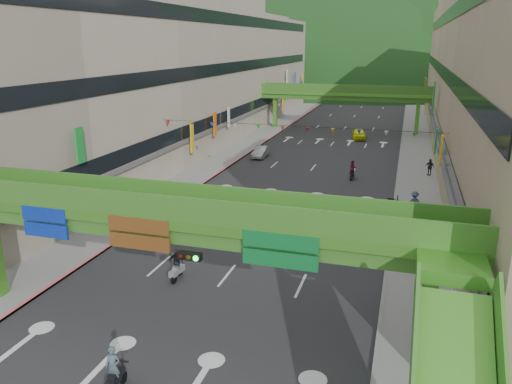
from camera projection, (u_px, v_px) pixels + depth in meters
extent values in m
cube|color=#28282B|center=(328.00, 150.00, 64.63)|extent=(18.00, 140.00, 0.02)
cube|color=gray|center=(247.00, 144.00, 67.67)|extent=(4.00, 140.00, 0.15)
cube|color=gray|center=(416.00, 155.00, 61.55)|extent=(4.00, 140.00, 0.15)
cube|color=#CC5959|center=(260.00, 145.00, 67.13)|extent=(0.20, 140.00, 0.18)
cube|color=gray|center=(400.00, 153.00, 62.08)|extent=(0.20, 140.00, 0.18)
cube|color=#9E937F|center=(190.00, 72.00, 67.17)|extent=(12.00, 95.00, 19.00)
cube|color=black|center=(233.00, 113.00, 67.02)|extent=(0.08, 90.25, 1.40)
cube|color=black|center=(232.00, 67.00, 65.29)|extent=(0.08, 90.25, 1.40)
cube|color=black|center=(232.00, 19.00, 63.56)|extent=(0.08, 90.25, 1.40)
cube|color=gray|center=(498.00, 78.00, 56.61)|extent=(12.00, 95.00, 19.00)
cube|color=black|center=(436.00, 122.00, 59.82)|extent=(0.08, 90.25, 1.40)
cube|color=black|center=(442.00, 71.00, 58.09)|extent=(0.08, 90.25, 1.40)
cube|color=black|center=(447.00, 16.00, 56.36)|extent=(0.08, 90.25, 1.40)
cube|color=#4C9E2D|center=(180.00, 217.00, 22.66)|extent=(28.00, 2.20, 0.50)
cube|color=#387223|center=(180.00, 230.00, 22.83)|extent=(28.00, 1.76, 0.70)
cube|color=#4C9E2D|center=(427.00, 320.00, 20.57)|extent=(0.60, 0.60, 4.80)
cube|color=#387223|center=(168.00, 208.00, 21.47)|extent=(28.00, 0.12, 1.10)
cube|color=#387223|center=(188.00, 194.00, 23.38)|extent=(28.00, 0.12, 1.10)
cube|color=navy|center=(45.00, 223.00, 23.64)|extent=(2.40, 0.12, 1.50)
cube|color=#593314|center=(139.00, 235.00, 22.26)|extent=(3.00, 0.12, 1.50)
cube|color=#0C5926|center=(280.00, 252.00, 20.45)|extent=(3.20, 0.12, 1.50)
cube|color=black|center=(190.00, 256.00, 21.61)|extent=(1.10, 0.28, 0.35)
cube|color=#4C9E2D|center=(344.00, 94.00, 76.72)|extent=(28.00, 2.20, 0.50)
cube|color=#387223|center=(344.00, 98.00, 76.89)|extent=(28.00, 1.76, 0.70)
cube|color=#4C9E2D|center=(275.00, 113.00, 80.74)|extent=(0.60, 0.60, 4.80)
cube|color=#4C9E2D|center=(417.00, 119.00, 74.63)|extent=(0.60, 0.60, 4.80)
cube|color=#387223|center=(344.00, 89.00, 75.53)|extent=(28.00, 0.12, 1.10)
cube|color=#387223|center=(346.00, 88.00, 77.44)|extent=(28.00, 0.12, 1.10)
ellipsoid|color=#1C4419|center=(335.00, 83.00, 169.59)|extent=(168.00, 140.00, 112.00)
ellipsoid|color=#1C4419|center=(456.00, 81.00, 176.81)|extent=(208.00, 176.00, 128.00)
cylinder|color=black|center=(295.00, 126.00, 44.52)|extent=(26.00, 0.03, 0.03)
cone|color=red|center=(168.00, 123.00, 48.06)|extent=(0.36, 0.36, 0.40)
cone|color=gold|center=(190.00, 124.00, 47.43)|extent=(0.36, 0.36, 0.40)
cone|color=#193FB2|center=(212.00, 125.00, 46.80)|extent=(0.36, 0.36, 0.40)
cone|color=silver|center=(235.00, 126.00, 46.17)|extent=(0.36, 0.36, 0.40)
cone|color=#198C33|center=(258.00, 127.00, 45.54)|extent=(0.36, 0.36, 0.40)
cone|color=orange|center=(283.00, 128.00, 44.90)|extent=(0.36, 0.36, 0.40)
cone|color=red|center=(307.00, 129.00, 44.27)|extent=(0.36, 0.36, 0.40)
cone|color=gold|center=(333.00, 131.00, 43.64)|extent=(0.36, 0.36, 0.40)
cone|color=#193FB2|center=(359.00, 132.00, 43.01)|extent=(0.36, 0.36, 0.40)
cone|color=silver|center=(386.00, 133.00, 42.38)|extent=(0.36, 0.36, 0.40)
cone|color=#198C33|center=(414.00, 135.00, 41.75)|extent=(0.36, 0.36, 0.40)
cone|color=orange|center=(443.00, 136.00, 41.12)|extent=(0.36, 0.36, 0.40)
cube|color=black|center=(114.00, 380.00, 19.78)|extent=(0.50, 1.33, 0.35)
cube|color=black|center=(114.00, 374.00, 19.71)|extent=(0.36, 0.58, 0.18)
cube|color=black|center=(122.00, 361.00, 20.12)|extent=(0.55, 0.12, 0.06)
cylinder|color=black|center=(124.00, 378.00, 20.35)|extent=(0.16, 0.51, 0.50)
imported|color=#3C4E59|center=(113.00, 366.00, 19.60)|extent=(0.65, 0.46, 1.66)
cube|color=black|center=(352.00, 174.00, 50.62)|extent=(0.55, 1.34, 0.35)
cube|color=black|center=(352.00, 172.00, 50.54)|extent=(0.38, 0.59, 0.18)
cube|color=black|center=(354.00, 168.00, 50.95)|extent=(0.55, 0.14, 0.06)
cylinder|color=black|center=(354.00, 176.00, 51.18)|extent=(0.18, 0.51, 0.50)
cylinder|color=black|center=(351.00, 178.00, 50.23)|extent=(0.18, 0.51, 0.50)
imported|color=maroon|center=(353.00, 168.00, 50.44)|extent=(0.88, 0.73, 1.62)
cube|color=gray|center=(177.00, 271.00, 29.17)|extent=(0.49, 1.33, 0.35)
cube|color=gray|center=(177.00, 267.00, 29.10)|extent=(0.36, 0.58, 0.18)
cube|color=gray|center=(180.00, 259.00, 29.55)|extent=(0.55, 0.12, 0.06)
cylinder|color=black|center=(180.00, 272.00, 29.78)|extent=(0.15, 0.51, 0.50)
cylinder|color=black|center=(174.00, 280.00, 28.74)|extent=(0.15, 0.51, 0.50)
imported|color=#282D38|center=(176.00, 262.00, 29.00)|extent=(0.96, 0.48, 1.58)
cube|color=maroon|center=(198.00, 210.00, 39.77)|extent=(0.58, 1.34, 0.35)
cube|color=maroon|center=(198.00, 207.00, 39.70)|extent=(0.40, 0.60, 0.18)
cube|color=maroon|center=(202.00, 202.00, 40.09)|extent=(0.55, 0.16, 0.06)
cylinder|color=black|center=(202.00, 212.00, 40.32)|extent=(0.19, 0.51, 0.50)
cylinder|color=black|center=(195.00, 216.00, 39.39)|extent=(0.19, 0.51, 0.50)
imported|color=#3F3D44|center=(198.00, 201.00, 39.56)|extent=(0.99, 0.74, 1.83)
cube|color=black|center=(383.00, 252.00, 31.78)|extent=(1.32, 0.44, 0.35)
cube|color=black|center=(384.00, 249.00, 31.71)|extent=(0.57, 0.34, 0.18)
cube|color=black|center=(393.00, 246.00, 31.52)|extent=(0.10, 0.55, 0.06)
cylinder|color=black|center=(392.00, 257.00, 31.75)|extent=(0.51, 0.13, 0.50)
cylinder|color=black|center=(374.00, 256.00, 31.99)|extent=(0.51, 0.13, 0.50)
cube|color=black|center=(385.00, 240.00, 33.80)|extent=(1.32, 0.44, 0.35)
cube|color=black|center=(385.00, 236.00, 33.72)|extent=(0.57, 0.34, 0.18)
cube|color=black|center=(394.00, 233.00, 33.53)|extent=(0.10, 0.55, 0.06)
cylinder|color=black|center=(393.00, 244.00, 33.76)|extent=(0.51, 0.13, 0.50)
cylinder|color=black|center=(376.00, 243.00, 34.00)|extent=(0.51, 0.13, 0.50)
cube|color=black|center=(387.00, 228.00, 35.81)|extent=(1.32, 0.44, 0.35)
cube|color=black|center=(387.00, 225.00, 35.74)|extent=(0.57, 0.34, 0.18)
cube|color=black|center=(395.00, 223.00, 35.55)|extent=(0.10, 0.55, 0.06)
cylinder|color=black|center=(394.00, 233.00, 35.78)|extent=(0.51, 0.13, 0.50)
cylinder|color=black|center=(379.00, 232.00, 36.02)|extent=(0.51, 0.13, 0.50)
cube|color=black|center=(388.00, 219.00, 37.83)|extent=(1.32, 0.44, 0.35)
cube|color=black|center=(388.00, 215.00, 37.76)|extent=(0.57, 0.34, 0.18)
cube|color=black|center=(396.00, 213.00, 37.57)|extent=(0.10, 0.55, 0.06)
cylinder|color=black|center=(395.00, 223.00, 37.80)|extent=(0.51, 0.13, 0.50)
cylinder|color=black|center=(380.00, 222.00, 38.03)|extent=(0.51, 0.13, 0.50)
cube|color=black|center=(389.00, 210.00, 39.84)|extent=(1.32, 0.44, 0.35)
cube|color=black|center=(390.00, 207.00, 39.77)|extent=(0.57, 0.34, 0.18)
cube|color=black|center=(397.00, 204.00, 39.58)|extent=(0.10, 0.55, 0.06)
cylinder|color=black|center=(396.00, 214.00, 39.81)|extent=(0.51, 0.13, 0.50)
cylinder|color=black|center=(382.00, 213.00, 40.05)|extent=(0.51, 0.13, 0.50)
cube|color=black|center=(391.00, 202.00, 41.86)|extent=(1.32, 0.44, 0.35)
cube|color=black|center=(391.00, 199.00, 41.79)|extent=(0.57, 0.34, 0.18)
cube|color=black|center=(398.00, 196.00, 41.60)|extent=(0.10, 0.55, 0.06)
cylinder|color=black|center=(397.00, 205.00, 41.83)|extent=(0.51, 0.13, 0.50)
cylinder|color=black|center=(384.00, 204.00, 42.06)|extent=(0.51, 0.13, 0.50)
imported|color=#A2A3AA|center=(261.00, 152.00, 60.18)|extent=(1.48, 4.04, 1.32)
imported|color=#EDF219|center=(359.00, 134.00, 71.57)|extent=(2.52, 4.72, 1.53)
imported|color=red|center=(402.00, 224.00, 35.58)|extent=(1.00, 0.85, 1.83)
imported|color=#24222B|center=(430.00, 168.00, 51.53)|extent=(1.09, 0.90, 1.74)
imported|color=#364565|center=(414.00, 204.00, 40.02)|extent=(0.91, 0.64, 1.83)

